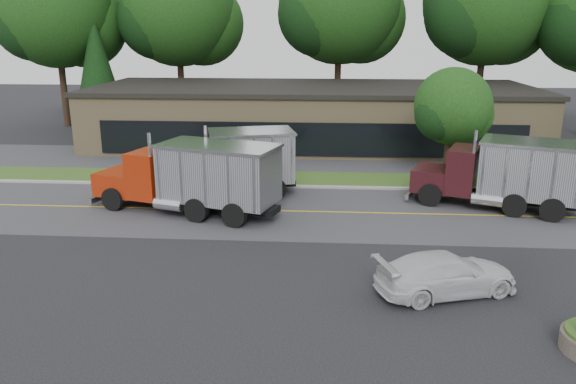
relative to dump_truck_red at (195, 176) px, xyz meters
name	(u,v)px	position (x,y,z in m)	size (l,w,h in m)	color
ground	(227,297)	(2.93, -8.49, -1.81)	(140.00, 140.00, 0.00)	#2B2B2F
road	(260,211)	(2.93, 0.51, -1.81)	(60.00, 8.00, 0.02)	#4A4A4F
center_line	(260,211)	(2.93, 0.51, -1.81)	(60.00, 0.12, 0.01)	gold
curb	(269,187)	(2.93, 4.71, -1.81)	(60.00, 0.30, 0.12)	#9E9E99
grass_verge	(272,179)	(2.93, 6.51, -1.81)	(60.00, 3.40, 0.03)	#31531C
far_parking	(279,159)	(2.93, 11.51, -1.81)	(60.00, 7.00, 0.02)	#4A4A4F
strip_mall	(312,116)	(4.93, 17.51, 0.19)	(32.00, 12.00, 4.00)	tan
tree_far_a	(58,15)	(-16.91, 23.63, 7.67)	(10.42, 9.80, 14.86)	#382619
tree_far_b	(180,14)	(-6.91, 25.63, 7.78)	(10.54, 9.92, 15.03)	#382619
tree_far_c	(341,8)	(7.10, 25.64, 8.23)	(11.02, 10.37, 15.72)	#382619
tree_far_d	(488,8)	(19.10, 24.64, 8.20)	(10.99, 10.35, 15.68)	#382619
evergreen_left	(97,67)	(-13.07, 21.51, 3.53)	(4.28, 4.28, 9.72)	#382619
tree_verge	(454,110)	(13.00, 6.56, 2.27)	(4.49, 4.23, 6.41)	#382619
dump_truck_red	(195,176)	(0.00, 0.00, 0.00)	(9.36, 5.08, 3.36)	black
dump_truck_blue	(232,161)	(1.23, 3.06, -0.01)	(7.58, 4.24, 3.36)	black
dump_truck_maroon	(506,172)	(14.62, 1.71, -0.01)	(8.02, 5.09, 3.36)	black
rally_car	(446,274)	(10.05, -7.70, -1.13)	(1.91, 4.70, 1.36)	silver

